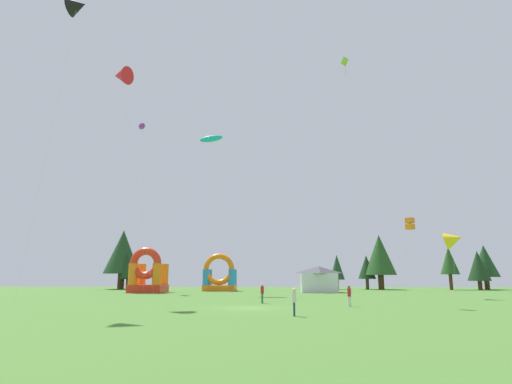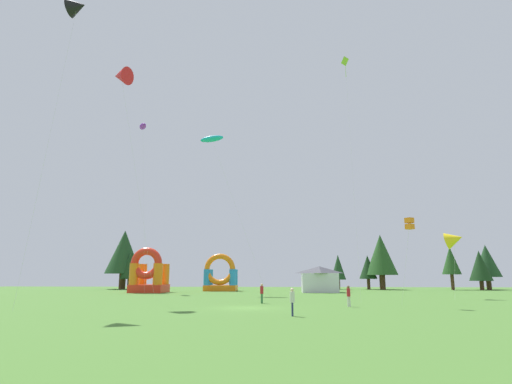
# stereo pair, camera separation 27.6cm
# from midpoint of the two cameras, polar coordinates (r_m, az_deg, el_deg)

# --- Properties ---
(ground_plane) EXTENTS (120.00, 120.00, 0.00)m
(ground_plane) POSITION_cam_midpoint_polar(r_m,az_deg,el_deg) (33.34, -1.47, -15.52)
(ground_plane) COLOR #47752D
(kite_black_delta) EXTENTS (1.89, 5.30, 27.96)m
(kite_black_delta) POSITION_cam_midpoint_polar(r_m,az_deg,el_deg) (45.58, -23.34, 22.24)
(kite_black_delta) COLOR black
(kite_black_delta) RESTS_ON ground_plane
(kite_yellow_delta) EXTENTS (2.77, 3.43, 7.52)m
(kite_yellow_delta) POSITION_cam_midpoint_polar(r_m,az_deg,el_deg) (51.70, 25.21, -5.85)
(kite_yellow_delta) COLOR yellow
(kite_yellow_delta) RESTS_ON ground_plane
(kite_orange_box) EXTENTS (1.18, 1.47, 7.13)m
(kite_orange_box) POSITION_cam_midpoint_polar(r_m,az_deg,el_deg) (36.83, 20.03, -4.09)
(kite_orange_box) COLOR orange
(kite_orange_box) RESTS_ON ground_plane
(kite_cyan_parafoil) EXTENTS (9.93, 1.71, 23.09)m
(kite_cyan_parafoil) POSITION_cam_midpoint_polar(r_m,az_deg,el_deg) (63.07, -6.24, 7.21)
(kite_cyan_parafoil) COLOR #19B7CC
(kite_cyan_parafoil) RESTS_ON ground_plane
(kite_red_delta) EXTENTS (3.76, 8.25, 24.01)m
(kite_red_delta) POSITION_cam_midpoint_polar(r_m,az_deg,el_deg) (47.47, -18.05, 14.83)
(kite_red_delta) COLOR red
(kite_red_delta) RESTS_ON ground_plane
(kite_purple_parafoil) EXTENTS (5.72, 10.10, 27.12)m
(kite_purple_parafoil) POSITION_cam_midpoint_polar(r_m,az_deg,el_deg) (72.64, -15.40, 8.62)
(kite_purple_parafoil) COLOR purple
(kite_purple_parafoil) RESTS_ON ground_plane
(kite_lime_diamond) EXTENTS (1.12, 7.25, 28.38)m
(kite_lime_diamond) POSITION_cam_midpoint_polar(r_m,az_deg,el_deg) (53.95, 11.97, 16.51)
(kite_lime_diamond) COLOR #8CD826
(kite_lime_diamond) RESTS_ON ground_plane
(person_far_side) EXTENTS (0.38, 0.38, 1.73)m
(person_far_side) POSITION_cam_midpoint_polar(r_m,az_deg,el_deg) (38.61, 0.64, -13.41)
(person_far_side) COLOR #33723F
(person_far_side) RESTS_ON ground_plane
(person_midfield) EXTENTS (0.29, 0.29, 1.69)m
(person_midfield) POSITION_cam_midpoint_polar(r_m,az_deg,el_deg) (26.71, 4.90, -14.38)
(person_midfield) COLOR navy
(person_midfield) RESTS_ON ground_plane
(person_left_edge) EXTENTS (0.38, 0.38, 1.65)m
(person_left_edge) POSITION_cam_midpoint_polar(r_m,az_deg,el_deg) (35.35, 12.36, -13.43)
(person_left_edge) COLOR silver
(person_left_edge) RESTS_ON ground_plane
(inflatable_red_slide) EXTENTS (4.83, 4.96, 6.44)m
(inflatable_red_slide) POSITION_cam_midpoint_polar(r_m,az_deg,el_deg) (64.24, -14.67, -11.04)
(inflatable_red_slide) COLOR red
(inflatable_red_slide) RESTS_ON ground_plane
(inflatable_yellow_castle) EXTENTS (5.18, 3.78, 5.90)m
(inflatable_yellow_castle) POSITION_cam_midpoint_polar(r_m,az_deg,el_deg) (68.99, -5.12, -11.56)
(inflatable_yellow_castle) COLOR orange
(inflatable_yellow_castle) RESTS_ON ground_plane
(festival_tent) EXTENTS (5.21, 4.32, 3.80)m
(festival_tent) POSITION_cam_midpoint_polar(r_m,az_deg,el_deg) (64.10, 8.42, -11.67)
(festival_tent) COLOR silver
(festival_tent) RESTS_ON ground_plane
(tree_row_0) EXTENTS (6.50, 6.50, 10.69)m
(tree_row_0) POSITION_cam_midpoint_polar(r_m,az_deg,el_deg) (81.70, -17.80, -7.80)
(tree_row_0) COLOR #4C331E
(tree_row_0) RESTS_ON ground_plane
(tree_row_1) EXTENTS (3.27, 3.27, 6.54)m
(tree_row_1) POSITION_cam_midpoint_polar(r_m,az_deg,el_deg) (79.49, -17.06, -9.59)
(tree_row_1) COLOR #4C331E
(tree_row_1) RESTS_ON ground_plane
(tree_row_2) EXTENTS (3.71, 3.71, 6.69)m
(tree_row_2) POSITION_cam_midpoint_polar(r_m,az_deg,el_deg) (79.38, -16.88, -9.48)
(tree_row_2) COLOR #4C331E
(tree_row_2) RESTS_ON ground_plane
(tree_row_3) EXTENTS (2.64, 2.64, 6.13)m
(tree_row_3) POSITION_cam_midpoint_polar(r_m,az_deg,el_deg) (77.92, 10.88, -10.04)
(tree_row_3) COLOR #4C331E
(tree_row_3) RESTS_ON ground_plane
(tree_row_4) EXTENTS (3.16, 3.16, 6.02)m
(tree_row_4) POSITION_cam_midpoint_polar(r_m,az_deg,el_deg) (79.38, 14.73, -9.90)
(tree_row_4) COLOR #4C331E
(tree_row_4) RESTS_ON ground_plane
(tree_row_5) EXTENTS (5.57, 5.57, 9.68)m
(tree_row_5) POSITION_cam_midpoint_polar(r_m,az_deg,el_deg) (79.18, 16.40, -8.24)
(tree_row_5) COLOR #4C331E
(tree_row_5) RESTS_ON ground_plane
(tree_row_6) EXTENTS (3.16, 3.16, 7.39)m
(tree_row_6) POSITION_cam_midpoint_polar(r_m,az_deg,el_deg) (81.43, 24.73, -8.53)
(tree_row_6) COLOR #4C331E
(tree_row_6) RESTS_ON ground_plane
(tree_row_7) EXTENTS (3.75, 3.75, 6.65)m
(tree_row_7) POSITION_cam_midpoint_polar(r_m,az_deg,el_deg) (82.52, 27.93, -8.88)
(tree_row_7) COLOR #4C331E
(tree_row_7) RESTS_ON ground_plane
(tree_row_8) EXTENTS (4.56, 4.56, 7.84)m
(tree_row_8) POSITION_cam_midpoint_polar(r_m,az_deg,el_deg) (85.84, 28.63, -8.26)
(tree_row_8) COLOR #4C331E
(tree_row_8) RESTS_ON ground_plane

